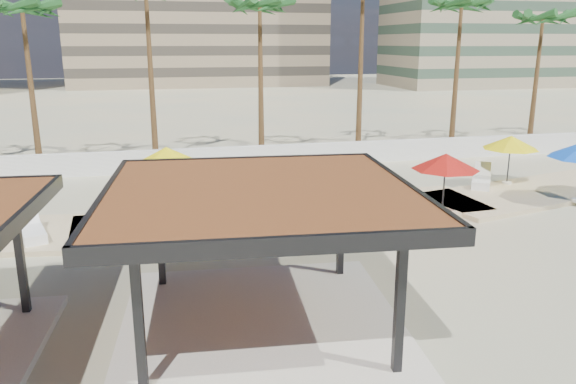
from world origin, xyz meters
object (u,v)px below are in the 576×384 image
at_px(lounger_a, 32,231).
at_px(lounger_c, 393,201).
at_px(lounger_d, 481,181).
at_px(pavilion_central, 261,246).
at_px(umbrella_c, 446,162).
at_px(lounger_b, 411,209).

height_order(lounger_a, lounger_c, lounger_a).
bearing_deg(lounger_d, lounger_c, 145.64).
relative_size(pavilion_central, umbrella_c, 2.23).
bearing_deg(pavilion_central, lounger_d, 45.61).
relative_size(pavilion_central, lounger_b, 3.37).
relative_size(lounger_a, lounger_d, 0.94).
distance_m(pavilion_central, lounger_a, 10.13).
height_order(umbrella_c, lounger_c, umbrella_c).
height_order(umbrella_c, lounger_a, umbrella_c).
bearing_deg(umbrella_c, lounger_a, 178.27).
relative_size(pavilion_central, lounger_c, 3.85).
distance_m(pavilion_central, lounger_b, 10.27).
distance_m(umbrella_c, lounger_b, 2.21).
height_order(umbrella_c, lounger_d, umbrella_c).
xyz_separation_m(lounger_c, lounger_d, (5.28, 2.14, 0.04)).
bearing_deg(lounger_c, lounger_d, -99.87).
bearing_deg(lounger_d, umbrella_c, 165.70).
bearing_deg(umbrella_c, pavilion_central, -139.87).
height_order(lounger_a, lounger_b, lounger_a).
distance_m(lounger_a, lounger_c, 13.48).
height_order(lounger_b, lounger_c, lounger_b).
bearing_deg(lounger_c, pavilion_central, 108.50).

